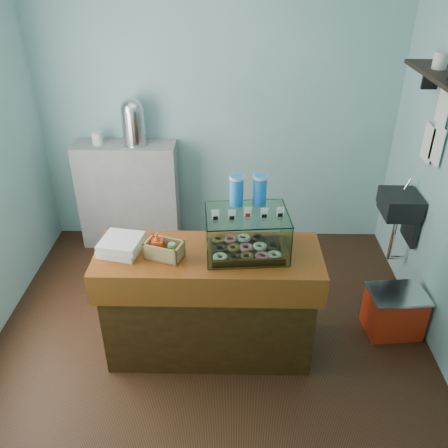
{
  "coord_description": "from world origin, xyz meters",
  "views": [
    {
      "loc": [
        0.17,
        -3.01,
        2.76
      ],
      "look_at": [
        0.11,
        -0.15,
        1.08
      ],
      "focal_mm": 38.0,
      "sensor_mm": 36.0,
      "label": 1
    }
  ],
  "objects_px": {
    "display_case": "(246,229)",
    "counter": "(209,302)",
    "red_cooler": "(394,312)",
    "coffee_urn": "(133,120)"
  },
  "relations": [
    {
      "from": "red_cooler",
      "to": "coffee_urn",
      "type": "bearing_deg",
      "value": 143.45
    },
    {
      "from": "display_case",
      "to": "counter",
      "type": "bearing_deg",
      "value": -173.61
    },
    {
      "from": "counter",
      "to": "display_case",
      "type": "height_order",
      "value": "display_case"
    },
    {
      "from": "coffee_urn",
      "to": "counter",
      "type": "bearing_deg",
      "value": -63.66
    },
    {
      "from": "red_cooler",
      "to": "counter",
      "type": "bearing_deg",
      "value": -177.02
    },
    {
      "from": "display_case",
      "to": "red_cooler",
      "type": "bearing_deg",
      "value": 3.01
    },
    {
      "from": "coffee_urn",
      "to": "red_cooler",
      "type": "relative_size",
      "value": 0.96
    },
    {
      "from": "counter",
      "to": "display_case",
      "type": "xyz_separation_m",
      "value": [
        0.26,
        0.05,
        0.61
      ]
    },
    {
      "from": "display_case",
      "to": "red_cooler",
      "type": "relative_size",
      "value": 1.26
    },
    {
      "from": "display_case",
      "to": "coffee_urn",
      "type": "bearing_deg",
      "value": 119.24
    }
  ]
}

